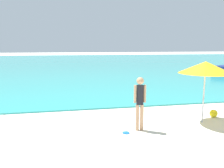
# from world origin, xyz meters

# --- Properties ---
(water) EXTENTS (160.00, 60.00, 0.06)m
(water) POSITION_xyz_m (0.00, 40.49, 0.03)
(water) COLOR teal
(water) RESTS_ON ground
(person_standing) EXTENTS (0.39, 0.23, 1.71)m
(person_standing) POSITION_xyz_m (0.48, 7.83, 0.97)
(person_standing) COLOR tan
(person_standing) RESTS_ON ground
(frisbee) EXTENTS (0.22, 0.22, 0.03)m
(frisbee) POSITION_xyz_m (0.00, 7.66, 0.01)
(frisbee) COLOR blue
(frisbee) RESTS_ON ground
(beach_ball) EXTENTS (0.29, 0.29, 0.29)m
(beach_ball) POSITION_xyz_m (3.65, 8.57, 0.15)
(beach_ball) COLOR yellow
(beach_ball) RESTS_ON ground
(beach_umbrella) EXTENTS (1.81, 1.81, 2.14)m
(beach_umbrella) POSITION_xyz_m (2.91, 8.15, 1.93)
(beach_umbrella) COLOR #B7B7BC
(beach_umbrella) RESTS_ON ground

